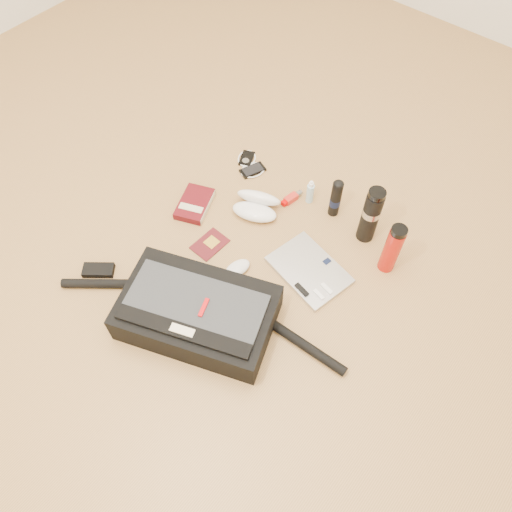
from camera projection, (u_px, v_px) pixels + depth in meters
The scene contains 14 objects.
ground at pixel (238, 282), 1.82m from camera, with size 4.00×4.00×0.00m, color #A87C46.
messenger_bag at pixel (197, 312), 1.68m from camera, with size 0.99×0.48×0.15m.
laptop at pixel (309, 270), 1.84m from camera, with size 0.32×0.25×0.03m.
book at pixel (195, 204), 2.01m from camera, with size 0.17×0.21×0.03m.
passport at pixel (210, 244), 1.91m from camera, with size 0.10×0.14×0.01m.
mouse at pixel (238, 268), 1.84m from camera, with size 0.08×0.11×0.03m.
sunglasses_case at pixel (257, 205), 1.98m from camera, with size 0.22×0.21×0.10m.
ipod at pixel (247, 159), 2.16m from camera, with size 0.10×0.10×0.01m.
phone at pixel (253, 170), 2.13m from camera, with size 0.11×0.12×0.01m.
inhaler at pixel (292, 198), 2.03m from camera, with size 0.04×0.10×0.03m.
spray_bottle at pixel (310, 193), 2.00m from camera, with size 0.04×0.04×0.12m.
aerosol_can at pixel (336, 198), 1.93m from camera, with size 0.05×0.05×0.18m.
thermos_black at pixel (371, 215), 1.83m from camera, with size 0.09×0.09×0.26m.
thermos_red at pixel (392, 249), 1.77m from camera, with size 0.07×0.07×0.23m.
Camera 1 is at (0.64, -0.68, 1.57)m, focal length 35.00 mm.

